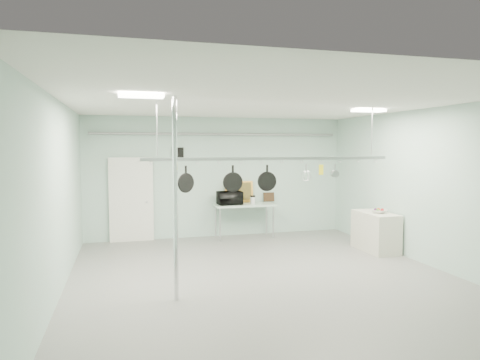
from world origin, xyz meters
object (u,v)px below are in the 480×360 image
object	(u,v)px
microwave	(230,198)
fruit_bowl	(379,211)
chrome_pole	(175,200)
skillet_mid	(233,179)
coffee_canister	(253,200)
pot_rack	(272,157)
skillet_right	(267,178)
side_cabinet	(375,232)
skillet_left	(186,179)
prep_table	(244,207)

from	to	relation	value
microwave	fruit_bowl	size ratio (longest dim) A/B	1.92
chrome_pole	skillet_mid	world-z (taller)	chrome_pole
microwave	coffee_canister	size ratio (longest dim) A/B	3.43
pot_rack	skillet_right	world-z (taller)	pot_rack
side_cabinet	fruit_bowl	distance (m)	0.50
skillet_right	coffee_canister	bearing A→B (deg)	80.32
microwave	skillet_right	distance (m)	3.36
chrome_pole	skillet_left	bearing A→B (deg)	71.98
pot_rack	side_cabinet	bearing A→B (deg)	20.45
fruit_bowl	coffee_canister	bearing A→B (deg)	135.76
prep_table	side_cabinet	xyz separation A→B (m)	(2.55, -2.20, -0.38)
side_cabinet	fruit_bowl	bearing A→B (deg)	-81.95
pot_rack	skillet_left	distance (m)	1.65
microwave	pot_rack	bearing A→B (deg)	86.03
skillet_right	microwave	bearing A→B (deg)	91.18
chrome_pole	prep_table	world-z (taller)	chrome_pole
skillet_mid	skillet_right	xyz separation A→B (m)	(0.66, 0.00, 0.00)
fruit_bowl	skillet_mid	world-z (taller)	skillet_mid
fruit_bowl	skillet_mid	bearing A→B (deg)	-165.02
skillet_left	chrome_pole	bearing A→B (deg)	-138.01
microwave	skillet_left	bearing A→B (deg)	59.87
skillet_mid	skillet_right	size ratio (longest dim) A/B	1.00
microwave	skillet_mid	bearing A→B (deg)	73.13
pot_rack	skillet_right	xyz separation A→B (m)	(-0.09, 0.00, -0.39)
microwave	skillet_mid	distance (m)	3.44
side_cabinet	coffee_canister	xyz separation A→B (m)	(-2.32, 2.17, 0.55)
chrome_pole	fruit_bowl	distance (m)	5.26
chrome_pole	side_cabinet	xyz separation A→B (m)	(4.85, 2.00, -1.15)
skillet_right	skillet_mid	bearing A→B (deg)	-177.31
fruit_bowl	pot_rack	bearing A→B (deg)	-161.46
fruit_bowl	chrome_pole	bearing A→B (deg)	-158.73
chrome_pole	skillet_right	size ratio (longest dim) A/B	6.52
chrome_pole	skillet_mid	bearing A→B (deg)	38.04
chrome_pole	coffee_canister	xyz separation A→B (m)	(2.53, 4.17, -0.60)
microwave	chrome_pole	bearing A→B (deg)	61.53
chrome_pole	fruit_bowl	size ratio (longest dim) A/B	9.89
microwave	fruit_bowl	world-z (taller)	microwave
pot_rack	skillet_left	bearing A→B (deg)	180.00
pot_rack	prep_table	bearing A→B (deg)	83.09
coffee_canister	microwave	bearing A→B (deg)	179.78
chrome_pole	skillet_mid	size ratio (longest dim) A/B	6.49
side_cabinet	skillet_left	bearing A→B (deg)	-166.43
chrome_pole	prep_table	size ratio (longest dim) A/B	2.00
pot_rack	skillet_mid	world-z (taller)	pot_rack
fruit_bowl	skillet_right	distance (m)	3.34
skillet_left	side_cabinet	bearing A→B (deg)	-16.42
skillet_left	skillet_mid	distance (m)	0.86
pot_rack	microwave	distance (m)	3.47
side_cabinet	skillet_mid	xyz separation A→B (m)	(-3.70, -1.10, 1.39)
chrome_pole	microwave	size ratio (longest dim) A/B	5.15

